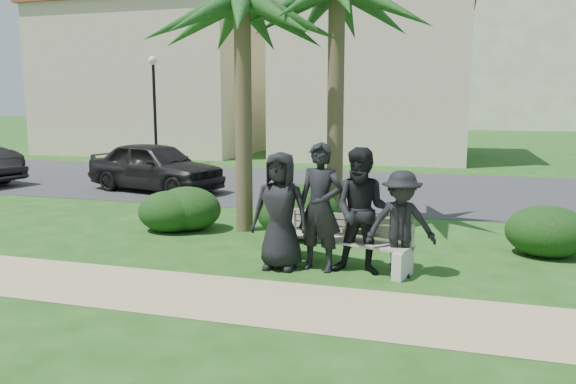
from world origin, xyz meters
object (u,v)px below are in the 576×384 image
Objects in this scene: palm_left at (242,4)px; man_d at (401,224)px; man_a at (280,211)px; man_b at (320,207)px; man_c at (363,211)px; park_bench at (341,244)px; car_a at (155,166)px; street_lamp at (154,91)px.

man_d is at bearing -34.06° from palm_left.
man_a is at bearing -57.48° from palm_left.
man_b reaches higher than man_c.
man_c is (0.37, -0.27, 0.58)m from park_bench.
man_b is at bearing -115.79° from park_bench.
palm_left is (-3.18, 2.15, 3.50)m from man_d.
man_d is at bearing -1.48° from park_bench.
man_a is 1.21m from man_c.
man_a is at bearing -161.21° from man_b.
car_a is (-4.16, 3.91, -3.56)m from palm_left.
man_b reaches higher than man_d.
man_d is (1.76, 0.08, -0.11)m from man_a.
park_bench is 0.56× the size of car_a.
man_a is 0.93× the size of man_b.
man_c is (10.31, -12.27, -2.03)m from street_lamp.
street_lamp is 1.05× the size of car_a.
car_a is at bearing -60.53° from street_lamp.
street_lamp is 2.44× the size of man_a.
palm_left is (-2.63, 2.13, 3.34)m from man_c.
man_c is at bearing -117.92° from car_a.
palm_left is (-2.27, 1.86, 3.92)m from park_bench.
man_b is 1.03× the size of man_c.
man_b is at bearing 164.93° from man_d.
car_a is (-6.43, 5.77, 0.36)m from park_bench.
park_bench is 1.07m from man_a.
park_bench is (9.94, -12.00, -2.61)m from street_lamp.
street_lamp is 2.26× the size of man_b.
park_bench is 0.74m from man_c.
man_a is 0.59m from man_b.
street_lamp is at bearing 130.67° from man_c.
palm_left is at bearing 131.08° from man_d.
palm_left is at bearing -119.50° from car_a.
man_a is at bearing -139.82° from park_bench.
man_c is 9.10m from car_a.
palm_left is at bearing 141.63° from man_c.
park_bench is 8.64m from car_a.
car_a is (-7.34, 6.06, -0.07)m from man_d.
man_a is at bearing -53.66° from street_lamp.
man_b is 4.43m from palm_left.
park_bench is at bearing 147.50° from man_d.
palm_left is (-2.01, 2.15, 3.31)m from man_b.
man_b is 8.65m from car_a.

